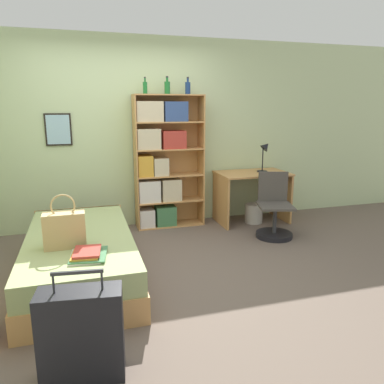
{
  "coord_description": "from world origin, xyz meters",
  "views": [
    {
      "loc": [
        -0.54,
        -3.64,
        1.68
      ],
      "look_at": [
        0.61,
        0.21,
        0.75
      ],
      "focal_mm": 35.0,
      "sensor_mm": 36.0,
      "label": 1
    }
  ],
  "objects_px": {
    "waste_bin": "(254,213)",
    "bookcase": "(161,162)",
    "bottle_green": "(145,87)",
    "desk_chair": "(274,217)",
    "desk": "(252,189)",
    "handbag": "(65,229)",
    "bottle_clear": "(188,88)",
    "book_stack_on_bed": "(87,254)",
    "suitcase": "(82,334)",
    "bed": "(81,255)",
    "desk_lamp": "(265,151)",
    "bottle_brown": "(167,87)"
  },
  "relations": [
    {
      "from": "waste_bin",
      "to": "bookcase",
      "type": "bearing_deg",
      "value": 170.03
    },
    {
      "from": "bottle_green",
      "to": "waste_bin",
      "type": "distance_m",
      "value": 2.35
    },
    {
      "from": "bookcase",
      "to": "desk_chair",
      "type": "height_order",
      "value": "bookcase"
    },
    {
      "from": "bookcase",
      "to": "bottle_green",
      "type": "distance_m",
      "value": 1.01
    },
    {
      "from": "bookcase",
      "to": "desk",
      "type": "relative_size",
      "value": 1.81
    },
    {
      "from": "handbag",
      "to": "desk",
      "type": "height_order",
      "value": "handbag"
    },
    {
      "from": "bottle_clear",
      "to": "waste_bin",
      "type": "relative_size",
      "value": 0.82
    },
    {
      "from": "book_stack_on_bed",
      "to": "bottle_green",
      "type": "height_order",
      "value": "bottle_green"
    },
    {
      "from": "book_stack_on_bed",
      "to": "suitcase",
      "type": "relative_size",
      "value": 0.54
    },
    {
      "from": "bed",
      "to": "book_stack_on_bed",
      "type": "height_order",
      "value": "book_stack_on_bed"
    },
    {
      "from": "bottle_clear",
      "to": "desk_lamp",
      "type": "relative_size",
      "value": 0.5
    },
    {
      "from": "bookcase",
      "to": "bottle_clear",
      "type": "relative_size",
      "value": 8.04
    },
    {
      "from": "bed",
      "to": "waste_bin",
      "type": "bearing_deg",
      "value": 24.94
    },
    {
      "from": "waste_bin",
      "to": "desk_lamp",
      "type": "bearing_deg",
      "value": 21.49
    },
    {
      "from": "desk_chair",
      "to": "desk",
      "type": "bearing_deg",
      "value": 90.32
    },
    {
      "from": "desk_lamp",
      "to": "bookcase",
      "type": "bearing_deg",
      "value": 173.89
    },
    {
      "from": "bottle_brown",
      "to": "waste_bin",
      "type": "relative_size",
      "value": 0.84
    },
    {
      "from": "waste_bin",
      "to": "bottle_brown",
      "type": "bearing_deg",
      "value": 168.52
    },
    {
      "from": "bookcase",
      "to": "desk_lamp",
      "type": "height_order",
      "value": "bookcase"
    },
    {
      "from": "bed",
      "to": "handbag",
      "type": "distance_m",
      "value": 0.52
    },
    {
      "from": "book_stack_on_bed",
      "to": "bottle_brown",
      "type": "relative_size",
      "value": 1.68
    },
    {
      "from": "handbag",
      "to": "book_stack_on_bed",
      "type": "relative_size",
      "value": 1.24
    },
    {
      "from": "bookcase",
      "to": "waste_bin",
      "type": "height_order",
      "value": "bookcase"
    },
    {
      "from": "bed",
      "to": "bottle_green",
      "type": "distance_m",
      "value": 2.37
    },
    {
      "from": "book_stack_on_bed",
      "to": "handbag",
      "type": "bearing_deg",
      "value": 120.9
    },
    {
      "from": "bottle_brown",
      "to": "desk",
      "type": "height_order",
      "value": "bottle_brown"
    },
    {
      "from": "suitcase",
      "to": "book_stack_on_bed",
      "type": "bearing_deg",
      "value": 86.06
    },
    {
      "from": "handbag",
      "to": "bottle_brown",
      "type": "xyz_separation_m",
      "value": [
        1.34,
        1.71,
        1.3
      ]
    },
    {
      "from": "desk_chair",
      "to": "waste_bin",
      "type": "bearing_deg",
      "value": 89.43
    },
    {
      "from": "bottle_green",
      "to": "bottle_brown",
      "type": "height_order",
      "value": "bottle_brown"
    },
    {
      "from": "bed",
      "to": "desk_lamp",
      "type": "xyz_separation_m",
      "value": [
        2.63,
        1.21,
        0.82
      ]
    },
    {
      "from": "bottle_brown",
      "to": "desk_chair",
      "type": "relative_size",
      "value": 0.28
    },
    {
      "from": "desk_chair",
      "to": "book_stack_on_bed",
      "type": "bearing_deg",
      "value": -154.2
    },
    {
      "from": "suitcase",
      "to": "desk",
      "type": "xyz_separation_m",
      "value": [
        2.43,
        2.7,
        0.2
      ]
    },
    {
      "from": "book_stack_on_bed",
      "to": "bottle_brown",
      "type": "xyz_separation_m",
      "value": [
        1.16,
        2.01,
        1.44
      ]
    },
    {
      "from": "desk",
      "to": "waste_bin",
      "type": "relative_size",
      "value": 3.65
    },
    {
      "from": "bottle_brown",
      "to": "bottle_clear",
      "type": "bearing_deg",
      "value": -3.04
    },
    {
      "from": "suitcase",
      "to": "bottle_clear",
      "type": "relative_size",
      "value": 3.17
    },
    {
      "from": "bookcase",
      "to": "bottle_brown",
      "type": "bearing_deg",
      "value": 8.83
    },
    {
      "from": "bottle_green",
      "to": "bed",
      "type": "bearing_deg",
      "value": -123.96
    },
    {
      "from": "handbag",
      "to": "bookcase",
      "type": "height_order",
      "value": "bookcase"
    },
    {
      "from": "desk",
      "to": "bottle_brown",
      "type": "bearing_deg",
      "value": 171.4
    },
    {
      "from": "handbag",
      "to": "waste_bin",
      "type": "relative_size",
      "value": 1.75
    },
    {
      "from": "desk_lamp",
      "to": "waste_bin",
      "type": "relative_size",
      "value": 1.64
    },
    {
      "from": "handbag",
      "to": "waste_bin",
      "type": "distance_m",
      "value": 2.99
    },
    {
      "from": "desk",
      "to": "bookcase",
      "type": "bearing_deg",
      "value": 172.73
    },
    {
      "from": "bottle_clear",
      "to": "bed",
      "type": "bearing_deg",
      "value": -137.79
    },
    {
      "from": "desk_lamp",
      "to": "desk_chair",
      "type": "height_order",
      "value": "desk_lamp"
    },
    {
      "from": "book_stack_on_bed",
      "to": "desk_chair",
      "type": "height_order",
      "value": "desk_chair"
    },
    {
      "from": "desk",
      "to": "waste_bin",
      "type": "xyz_separation_m",
      "value": [
        0.01,
        -0.06,
        -0.36
      ]
    }
  ]
}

